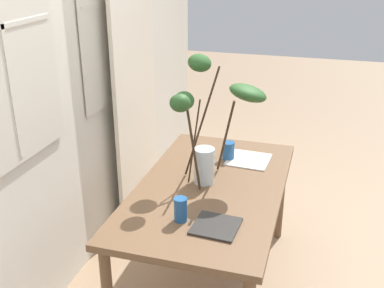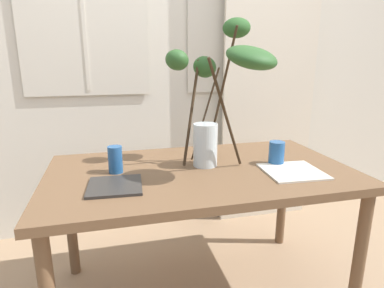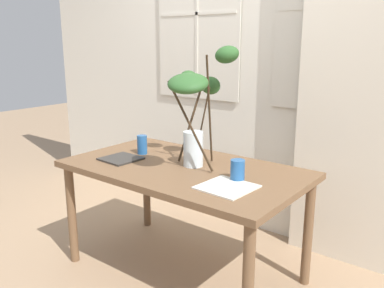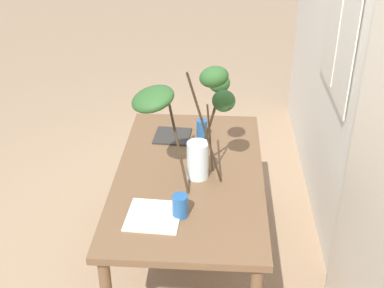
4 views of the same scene
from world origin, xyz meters
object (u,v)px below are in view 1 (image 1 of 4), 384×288
(plate_square_right, at_px, (248,160))
(plate_square_left, at_px, (216,226))
(dining_table, at_px, (210,197))
(vase_with_branches, at_px, (212,115))
(drinking_glass_blue_right, at_px, (228,151))
(drinking_glass_blue_left, at_px, (181,209))

(plate_square_right, bearing_deg, plate_square_left, 178.89)
(dining_table, height_order, vase_with_branches, vase_with_branches)
(drinking_glass_blue_right, bearing_deg, vase_with_branches, 172.58)
(dining_table, distance_m, drinking_glass_blue_right, 0.42)
(drinking_glass_blue_left, xyz_separation_m, drinking_glass_blue_right, (0.81, -0.07, -0.01))
(dining_table, height_order, plate_square_right, plate_square_right)
(dining_table, height_order, plate_square_left, plate_square_left)
(dining_table, relative_size, drinking_glass_blue_left, 11.46)
(vase_with_branches, xyz_separation_m, drinking_glass_blue_left, (-0.50, 0.03, -0.34))
(dining_table, xyz_separation_m, drinking_glass_blue_left, (-0.41, 0.05, 0.14))
(drinking_glass_blue_right, xyz_separation_m, plate_square_left, (-0.81, -0.12, -0.05))
(plate_square_right, bearing_deg, vase_with_branches, 151.80)
(drinking_glass_blue_left, bearing_deg, drinking_glass_blue_right, -5.15)
(drinking_glass_blue_left, height_order, drinking_glass_blue_right, drinking_glass_blue_left)
(vase_with_branches, distance_m, plate_square_left, 0.67)
(vase_with_branches, bearing_deg, plate_square_right, -28.20)
(drinking_glass_blue_right, bearing_deg, dining_table, 177.16)
(drinking_glass_blue_right, relative_size, plate_square_right, 0.44)
(plate_square_right, bearing_deg, drinking_glass_blue_right, 97.54)
(vase_with_branches, bearing_deg, drinking_glass_blue_left, 176.22)
(dining_table, bearing_deg, vase_with_branches, 11.63)
(plate_square_left, relative_size, plate_square_right, 0.84)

